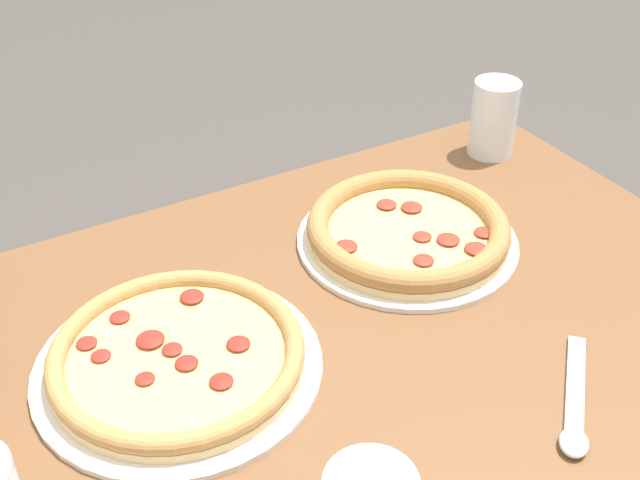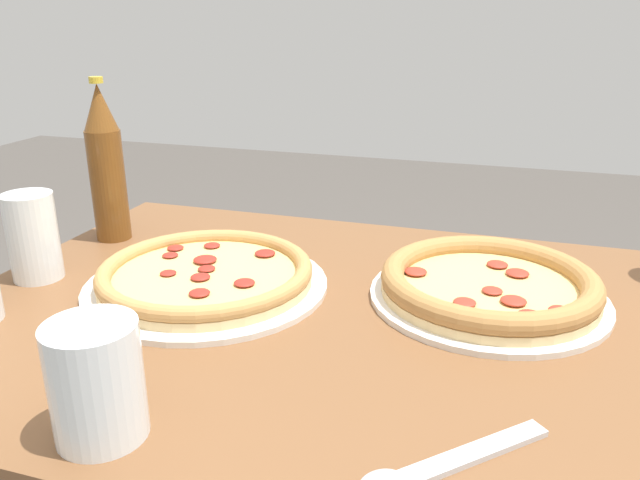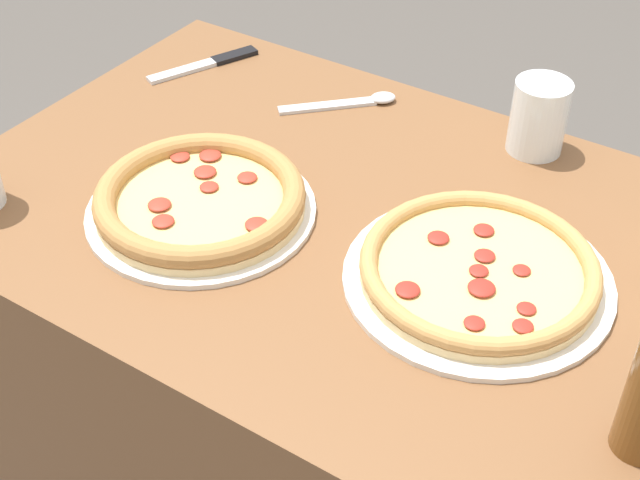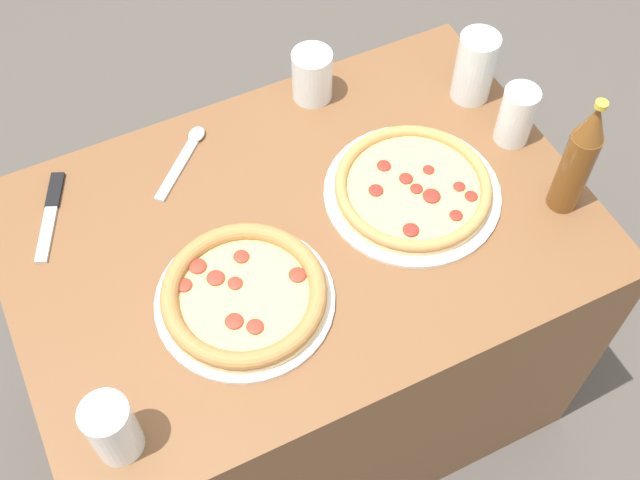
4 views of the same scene
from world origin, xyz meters
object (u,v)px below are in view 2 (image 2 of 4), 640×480
object	(u,v)px
pizza_salami	(489,285)
beer_bottle	(106,165)
spoon	(430,468)
glass_mango_juice	(33,239)
pizza_veggie	(206,276)
glass_orange_juice	(97,386)

from	to	relation	value
pizza_salami	beer_bottle	size ratio (longest dim) A/B	1.17
pizza_salami	spoon	bearing A→B (deg)	-94.30
glass_mango_juice	spoon	xyz separation A→B (m)	(0.60, -0.24, -0.05)
pizza_veggie	glass_orange_juice	bearing A→B (deg)	-79.67
glass_orange_juice	beer_bottle	distance (m)	0.55
pizza_veggie	glass_mango_juice	world-z (taller)	glass_mango_juice
pizza_salami	glass_mango_juice	xyz separation A→B (m)	(-0.62, -0.12, 0.04)
spoon	glass_orange_juice	bearing A→B (deg)	-172.87
pizza_salami	glass_orange_juice	bearing A→B (deg)	-128.88
glass_orange_juice	spoon	distance (m)	0.30
pizza_salami	glass_orange_juice	world-z (taller)	glass_orange_juice
pizza_veggie	spoon	bearing A→B (deg)	-38.87
spoon	beer_bottle	bearing A→B (deg)	144.75
pizza_veggie	beer_bottle	world-z (taller)	beer_bottle
pizza_veggie	glass_mango_juice	size ratio (longest dim) A/B	2.67
glass_mango_juice	spoon	world-z (taller)	glass_mango_juice
glass_mango_juice	beer_bottle	distance (m)	0.19
pizza_veggie	spoon	size ratio (longest dim) A/B	2.17
glass_orange_juice	spoon	bearing A→B (deg)	7.13
glass_mango_juice	beer_bottle	bearing A→B (deg)	88.84
glass_orange_juice	beer_bottle	bearing A→B (deg)	123.56
glass_mango_juice	glass_orange_juice	distance (m)	0.41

